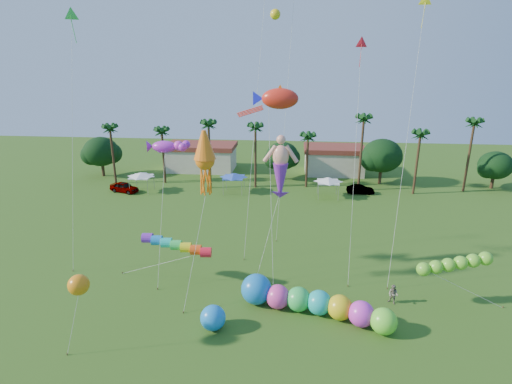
# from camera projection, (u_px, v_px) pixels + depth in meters

# --- Properties ---
(ground) EXTENTS (160.00, 160.00, 0.00)m
(ground) POSITION_uv_depth(u_px,v_px,m) (241.00, 376.00, 25.17)
(ground) COLOR #285116
(ground) RESTS_ON ground
(tree_line) EXTENTS (69.46, 8.91, 11.00)m
(tree_line) POSITION_uv_depth(u_px,v_px,m) (298.00, 156.00, 65.16)
(tree_line) COLOR #3A2819
(tree_line) RESTS_ON ground
(buildings_row) EXTENTS (35.00, 7.00, 4.00)m
(buildings_row) POSITION_uv_depth(u_px,v_px,m) (260.00, 160.00, 72.16)
(buildings_row) COLOR beige
(buildings_row) RESTS_ON ground
(tent_row) EXTENTS (31.00, 4.00, 0.60)m
(tent_row) POSITION_uv_depth(u_px,v_px,m) (233.00, 176.00, 59.26)
(tent_row) COLOR white
(tent_row) RESTS_ON ground
(car_a) EXTENTS (4.87, 3.12, 1.54)m
(car_a) POSITION_uv_depth(u_px,v_px,m) (124.00, 187.00, 60.68)
(car_a) COLOR #4C4C54
(car_a) RESTS_ON ground
(car_b) EXTENTS (4.04, 1.46, 1.32)m
(car_b) POSITION_uv_depth(u_px,v_px,m) (360.00, 189.00, 59.96)
(car_b) COLOR #4C4C54
(car_b) RESTS_ON ground
(spectator_b) EXTENTS (1.04, 1.01, 1.68)m
(spectator_b) POSITION_uv_depth(u_px,v_px,m) (393.00, 294.00, 32.51)
(spectator_b) COLOR gray
(spectator_b) RESTS_ON ground
(caterpillar_inflatable) EXTENTS (12.10, 5.49, 2.50)m
(caterpillar_inflatable) POSITION_uv_depth(u_px,v_px,m) (309.00, 302.00, 31.15)
(caterpillar_inflatable) COLOR #EC3EA4
(caterpillar_inflatable) RESTS_ON ground
(blue_ball) EXTENTS (1.89, 1.89, 1.89)m
(blue_ball) POSITION_uv_depth(u_px,v_px,m) (213.00, 318.00, 29.37)
(blue_ball) COLOR #187EE0
(blue_ball) RESTS_ON ground
(rainbow_tube) EXTENTS (10.12, 2.33, 3.82)m
(rainbow_tube) POSITION_uv_depth(u_px,v_px,m) (188.00, 252.00, 34.29)
(rainbow_tube) COLOR red
(rainbow_tube) RESTS_ON ground
(green_worm) EXTENTS (9.68, 1.15, 3.94)m
(green_worm) POSITION_uv_depth(u_px,v_px,m) (423.00, 269.00, 31.53)
(green_worm) COLOR #69CA2C
(green_worm) RESTS_ON ground
(orange_ball_kite) EXTENTS (1.95, 1.45, 5.77)m
(orange_ball_kite) POSITION_uv_depth(u_px,v_px,m) (79.00, 285.00, 25.94)
(orange_ball_kite) COLOR orange
(orange_ball_kite) RESTS_ON ground
(merman_kite) EXTENTS (3.25, 4.25, 12.35)m
(merman_kite) POSITION_uv_depth(u_px,v_px,m) (280.00, 171.00, 35.62)
(merman_kite) COLOR #FBA58E
(merman_kite) RESTS_ON ground
(fish_kite) EXTENTS (4.98, 5.92, 16.88)m
(fish_kite) POSITION_uv_depth(u_px,v_px,m) (280.00, 99.00, 34.40)
(fish_kite) COLOR red
(fish_kite) RESTS_ON ground
(squid_kite) EXTENTS (2.26, 5.52, 13.89)m
(squid_kite) POSITION_uv_depth(u_px,v_px,m) (205.00, 160.00, 32.09)
(squid_kite) COLOR orange
(squid_kite) RESTS_ON ground
(lobster_kite) EXTENTS (4.26, 5.36, 12.64)m
(lobster_kite) POSITION_uv_depth(u_px,v_px,m) (164.00, 147.00, 34.55)
(lobster_kite) COLOR #BC2AD3
(lobster_kite) RESTS_ON ground
(delta_kite_red) EXTENTS (1.18, 4.93, 20.95)m
(delta_kite_red) POSITION_uv_depth(u_px,v_px,m) (361.00, 49.00, 33.37)
(delta_kite_red) COLOR red
(delta_kite_red) RESTS_ON ground
(delta_kite_yellow) EXTENTS (2.29, 4.89, 24.19)m
(delta_kite_yellow) POSITION_uv_depth(u_px,v_px,m) (424.00, 7.00, 31.93)
(delta_kite_yellow) COLOR #FEF319
(delta_kite_yellow) RESTS_ON ground
(delta_kite_green) EXTENTS (2.00, 3.95, 23.35)m
(delta_kite_green) POSITION_uv_depth(u_px,v_px,m) (72.00, 19.00, 33.92)
(delta_kite_green) COLOR green
(delta_kite_green) RESTS_ON ground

